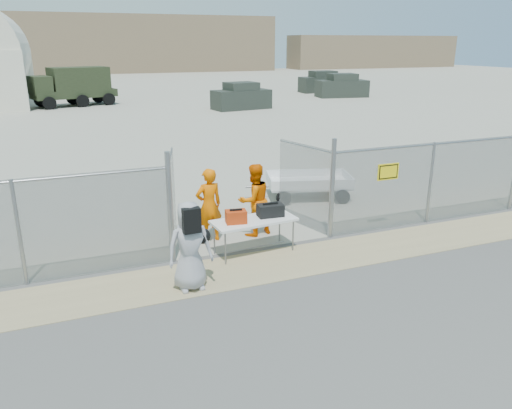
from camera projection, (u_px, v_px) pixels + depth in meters
name	position (u px, v px, depth m)	size (l,w,h in m)	color
ground	(292.00, 284.00, 10.09)	(160.00, 160.00, 0.00)	#414040
tarmac_inside	(101.00, 94.00, 47.23)	(160.00, 80.00, 0.01)	#9B9989
dirt_strip	(273.00, 265.00, 10.98)	(44.00, 1.60, 0.01)	tan
distant_hills	(110.00, 44.00, 79.42)	(140.00, 6.00, 9.00)	#7F684F
chain_link_fence	(256.00, 204.00, 11.52)	(40.00, 0.20, 2.20)	gray
folding_table	(254.00, 236.00, 11.50)	(1.93, 0.80, 0.82)	white
orange_bag	(236.00, 217.00, 11.12)	(0.46, 0.31, 0.29)	#C0360E
black_duffel	(270.00, 210.00, 11.56)	(0.59, 0.35, 0.29)	black
security_worker_left	(209.00, 206.00, 12.03)	(0.67, 0.44, 1.84)	#F46900
security_worker_right	(254.00, 200.00, 12.45)	(0.90, 0.70, 1.84)	#F46900
visitor	(190.00, 246.00, 9.67)	(0.88, 0.58, 1.81)	#9F9EA5
utility_trailer	(309.00, 185.00, 15.64)	(3.30, 1.70, 0.80)	white
military_truck	(74.00, 87.00, 38.21)	(6.08, 2.25, 2.90)	#28311C
parked_vehicle_near	(241.00, 96.00, 36.46)	(4.18, 1.89, 1.89)	#2A312A
parked_vehicle_mid	(323.00, 82.00, 48.96)	(4.45, 2.01, 2.01)	#2A312A
parked_vehicle_far	(342.00, 86.00, 44.62)	(4.46, 2.02, 2.02)	#2A312A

